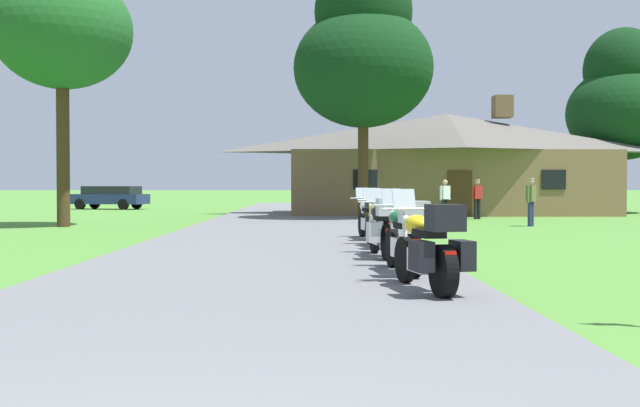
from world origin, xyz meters
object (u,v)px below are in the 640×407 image
object	(u,v)px
motorcycle_white_farthest_in_row	(369,217)
bystander_olive_shirt_by_tree	(531,199)
tree_right_of_lodge	(623,100)
tree_by_lodge_front	(363,52)
motorcycle_yellow_nearest_to_camera	(430,249)
motorcycle_black_third_in_row	(383,228)
bystander_red_shirt_near_lodge	(477,197)
tree_left_near	(62,14)
bystander_white_shirt_beside_signpost	(445,198)
motorcycle_green_second_in_row	(404,237)
motorcycle_yellow_fourth_in_row	(382,222)
parked_navy_suv_far_left	(110,196)

from	to	relation	value
motorcycle_white_farthest_in_row	bystander_olive_shirt_by_tree	world-z (taller)	bystander_olive_shirt_by_tree
tree_right_of_lodge	tree_by_lodge_front	bearing A→B (deg)	-150.43
motorcycle_yellow_nearest_to_camera	motorcycle_black_third_in_row	world-z (taller)	same
motorcycle_white_farthest_in_row	bystander_red_shirt_near_lodge	world-z (taller)	bystander_red_shirt_near_lodge
motorcycle_white_farthest_in_row	bystander_olive_shirt_by_tree	distance (m)	9.41
motorcycle_white_farthest_in_row	motorcycle_yellow_nearest_to_camera	bearing A→B (deg)	-96.90
motorcycle_black_third_in_row	tree_left_near	distance (m)	16.83
bystander_red_shirt_near_lodge	motorcycle_white_farthest_in_row	bearing A→B (deg)	-137.44
bystander_white_shirt_beside_signpost	bystander_red_shirt_near_lodge	bearing A→B (deg)	-2.44
motorcycle_green_second_in_row	tree_by_lodge_front	xyz separation A→B (m)	(0.79, 19.81, 6.37)
motorcycle_green_second_in_row	motorcycle_yellow_fourth_in_row	bearing A→B (deg)	82.60
motorcycle_yellow_nearest_to_camera	bystander_olive_shirt_by_tree	xyz separation A→B (m)	(6.19, 16.58, 0.34)
tree_right_of_lodge	motorcycle_green_second_in_row	bearing A→B (deg)	-118.34
motorcycle_black_third_in_row	bystander_red_shirt_near_lodge	xyz separation A→B (m)	(5.74, 17.68, 0.34)
motorcycle_green_second_in_row	motorcycle_white_farthest_in_row	distance (m)	7.41
bystander_olive_shirt_by_tree	motorcycle_green_second_in_row	bearing A→B (deg)	16.56
motorcycle_green_second_in_row	bystander_white_shirt_beside_signpost	world-z (taller)	bystander_white_shirt_beside_signpost
motorcycle_yellow_fourth_in_row	bystander_red_shirt_near_lodge	bearing A→B (deg)	59.82
bystander_white_shirt_beside_signpost	motorcycle_yellow_fourth_in_row	bearing A→B (deg)	-136.15
bystander_red_shirt_near_lodge	motorcycle_yellow_fourth_in_row	bearing A→B (deg)	-133.48
motorcycle_yellow_fourth_in_row	tree_left_near	xyz separation A→B (m)	(-10.04, 9.67, 6.68)
bystander_olive_shirt_by_tree	tree_left_near	bearing A→B (deg)	-49.99
bystander_olive_shirt_by_tree	motorcycle_black_third_in_row	bearing A→B (deg)	12.02
bystander_olive_shirt_by_tree	tree_left_near	distance (m)	17.35
bystander_red_shirt_near_lodge	parked_navy_suv_far_left	distance (m)	23.88
bystander_red_shirt_near_lodge	bystander_olive_shirt_by_tree	distance (m)	5.75
motorcycle_yellow_nearest_to_camera	bystander_olive_shirt_by_tree	size ratio (longest dim) A/B	1.23
motorcycle_yellow_fourth_in_row	bystander_red_shirt_near_lodge	world-z (taller)	bystander_red_shirt_near_lodge
bystander_white_shirt_beside_signpost	tree_right_of_lodge	xyz separation A→B (m)	(10.90, 8.51, 4.99)
motorcycle_white_farthest_in_row	tree_by_lodge_front	size ratio (longest dim) A/B	0.19
motorcycle_green_second_in_row	motorcycle_yellow_fourth_in_row	size ratio (longest dim) A/B	1.01
bystander_white_shirt_beside_signpost	bystander_olive_shirt_by_tree	size ratio (longest dim) A/B	0.99
motorcycle_black_third_in_row	parked_navy_suv_far_left	size ratio (longest dim) A/B	0.42
bystander_white_shirt_beside_signpost	motorcycle_yellow_nearest_to_camera	bearing A→B (deg)	-131.58
bystander_red_shirt_near_lodge	tree_right_of_lodge	bearing A→B (deg)	15.56
motorcycle_black_third_in_row	tree_by_lodge_front	size ratio (longest dim) A/B	0.19
bystander_red_shirt_near_lodge	bystander_olive_shirt_by_tree	xyz separation A→B (m)	(0.59, -5.72, 0.00)
motorcycle_white_farthest_in_row	bystander_white_shirt_beside_signpost	world-z (taller)	bystander_white_shirt_beside_signpost
motorcycle_black_third_in_row	tree_by_lodge_front	xyz separation A→B (m)	(0.87, 17.29, 6.38)
bystander_red_shirt_near_lodge	parked_navy_suv_far_left	size ratio (longest dim) A/B	0.34
tree_left_near	tree_by_lodge_front	size ratio (longest dim) A/B	0.97
motorcycle_green_second_in_row	parked_navy_suv_far_left	world-z (taller)	parked_navy_suv_far_left
motorcycle_black_third_in_row	tree_left_near	size ratio (longest dim) A/B	0.20
bystander_red_shirt_near_lodge	tree_right_of_lodge	world-z (taller)	tree_right_of_lodge
motorcycle_white_farthest_in_row	bystander_white_shirt_beside_signpost	distance (m)	12.67
motorcycle_black_third_in_row	motorcycle_white_farthest_in_row	size ratio (longest dim) A/B	1.00
bystander_red_shirt_near_lodge	motorcycle_yellow_nearest_to_camera	bearing A→B (deg)	-127.88
bystander_red_shirt_near_lodge	tree_right_of_lodge	distance (m)	13.12
tree_left_near	tree_by_lodge_front	bearing A→B (deg)	26.61
motorcycle_yellow_nearest_to_camera	parked_navy_suv_far_left	bearing A→B (deg)	99.33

